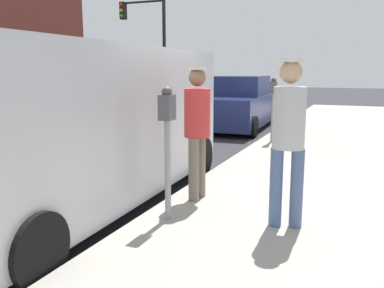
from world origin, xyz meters
TOP-DOWN VIEW (x-y plane):
  - ground_plane at (0.00, 0.00)m, footprint 80.00×80.00m
  - sidewalk_slab at (3.50, 0.00)m, footprint 5.00×32.00m
  - parking_meter_near at (1.35, -0.98)m, footprint 0.14×0.18m
  - parking_meter_far at (1.35, 4.64)m, footprint 0.14×0.18m
  - pedestrian_in_red at (1.37, -0.14)m, footprint 0.34×0.36m
  - pedestrian_in_gray at (2.64, -0.69)m, footprint 0.35×0.34m
  - parked_van at (-0.15, -0.55)m, footprint 2.24×5.25m
  - parked_sedan_ahead at (-0.39, 7.59)m, footprint 2.08×4.47m
  - traffic_light_corner at (-6.43, 12.80)m, footprint 2.48×0.42m

SIDE VIEW (x-z plane):
  - ground_plane at x=0.00m, z-range 0.00..0.00m
  - sidewalk_slab at x=3.50m, z-range 0.00..0.15m
  - parked_sedan_ahead at x=-0.39m, z-range -0.08..1.57m
  - pedestrian_in_red at x=1.37m, z-range 0.28..2.02m
  - parked_van at x=-0.15m, z-range 0.08..2.23m
  - parking_meter_near at x=1.35m, z-range 0.42..1.94m
  - parking_meter_far at x=1.35m, z-range 0.42..1.94m
  - pedestrian_in_gray at x=2.64m, z-range 0.29..2.11m
  - traffic_light_corner at x=-6.43m, z-range 0.92..6.12m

